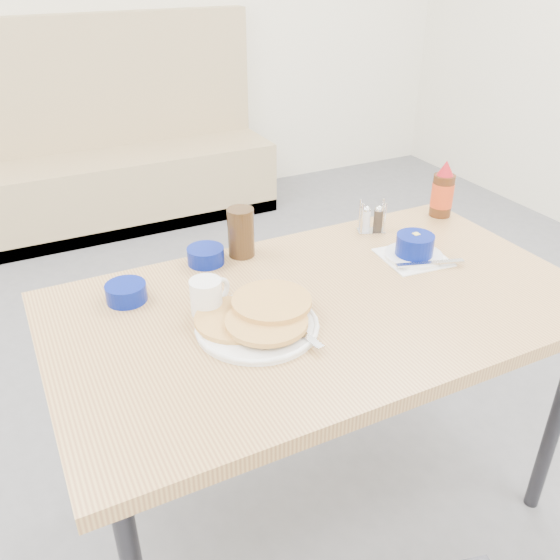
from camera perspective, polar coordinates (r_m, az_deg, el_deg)
name	(u,v)px	position (r m, az deg, el deg)	size (l,w,h in m)	color
booth_bench	(117,166)	(3.92, -15.41, 10.49)	(1.90, 0.56, 1.22)	tan
dining_table	(323,321)	(1.58, 4.12, -3.99)	(1.40, 0.80, 0.76)	tan
pancake_plate	(258,320)	(1.43, -2.16, -3.83)	(0.30, 0.31, 0.05)	white
coffee_mug	(207,296)	(1.49, -7.01, -1.50)	(0.12, 0.08, 0.09)	white
grits_setting	(415,248)	(1.79, 12.82, 2.99)	(0.20, 0.21, 0.08)	white
creamer_bowl	(126,293)	(1.59, -14.58, -1.18)	(0.11, 0.11, 0.05)	navy
butter_bowl	(206,256)	(1.73, -7.16, 2.34)	(0.11, 0.11, 0.05)	navy
amber_tumbler	(241,232)	(1.75, -3.78, 4.60)	(0.08, 0.08, 0.15)	#362311
condiment_caddy	(372,221)	(1.93, 8.83, 5.63)	(0.10, 0.08, 0.10)	silver
syrup_bottle	(443,192)	(2.08, 15.38, 8.15)	(0.07, 0.07, 0.19)	#47230F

